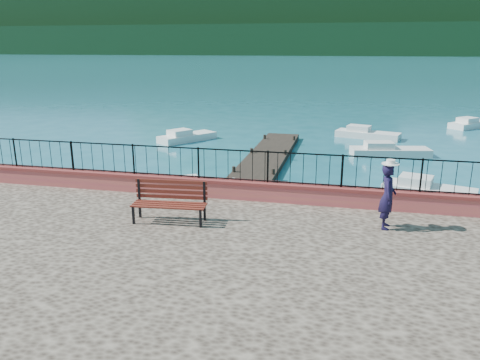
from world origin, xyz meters
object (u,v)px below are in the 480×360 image
at_px(boat_2, 390,149).
at_px(park_bench, 170,210).
at_px(person, 388,197).
at_px(boat_1, 429,187).
at_px(boat_4, 368,132).
at_px(boat_3, 187,135).
at_px(boat_0, 197,186).
at_px(boat_5, 472,122).

bearing_deg(boat_2, park_bench, -126.39).
height_order(person, boat_1, person).
xyz_separation_m(person, boat_4, (0.24, 19.11, -1.66)).
distance_m(boat_1, boat_3, 15.72).
bearing_deg(boat_4, boat_0, -100.39).
relative_size(person, boat_4, 0.43).
relative_size(boat_0, boat_1, 1.02).
relative_size(boat_0, boat_4, 0.88).
bearing_deg(boat_1, person, -91.40).
bearing_deg(boat_4, boat_5, 54.29).
xyz_separation_m(boat_1, boat_4, (-1.97, 12.14, 0.00)).
height_order(park_bench, boat_3, park_bench).
bearing_deg(park_bench, person, 3.67).
height_order(person, boat_5, person).
height_order(park_bench, boat_2, park_bench).
xyz_separation_m(boat_0, boat_1, (9.03, 1.96, 0.00)).
xyz_separation_m(park_bench, boat_0, (-1.16, 5.86, -1.13)).
xyz_separation_m(park_bench, boat_1, (7.87, 7.82, -1.13)).
bearing_deg(boat_1, park_bench, -118.97).
distance_m(boat_0, boat_2, 12.19).
bearing_deg(boat_1, boat_0, -151.54).
bearing_deg(boat_4, park_bench, -90.25).
relative_size(boat_4, boat_5, 1.06).
xyz_separation_m(boat_1, boat_5, (5.62, 18.08, 0.00)).
bearing_deg(boat_5, park_bench, -161.31).
bearing_deg(boat_0, boat_5, 22.90).
relative_size(boat_2, boat_5, 1.10).
distance_m(park_bench, boat_4, 20.85).
bearing_deg(boat_5, boat_4, 174.27).
bearing_deg(boat_0, park_bench, -109.71).
relative_size(boat_2, boat_4, 1.04).
height_order(park_bench, boat_0, park_bench).
xyz_separation_m(park_bench, person, (5.66, 0.86, 0.53)).
xyz_separation_m(park_bench, boat_4, (5.90, 19.96, -1.13)).
height_order(boat_0, boat_2, same).
xyz_separation_m(person, boat_1, (2.21, 6.97, -1.66)).
relative_size(boat_0, boat_2, 0.85).
relative_size(boat_1, boat_2, 0.83).
distance_m(boat_2, boat_4, 5.09).
bearing_deg(boat_0, person, -67.20).
bearing_deg(person, boat_1, -14.24).
distance_m(park_bench, boat_2, 16.54).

